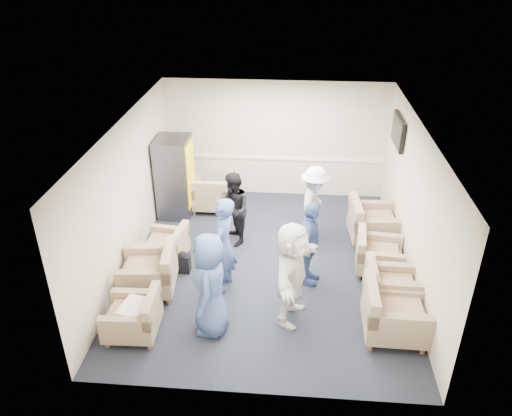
# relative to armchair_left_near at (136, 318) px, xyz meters

# --- Properties ---
(floor) EXTENTS (6.00, 6.00, 0.00)m
(floor) POSITION_rel_armchair_left_near_xyz_m (1.87, 1.99, -0.31)
(floor) COLOR black
(floor) RESTS_ON ground
(ceiling) EXTENTS (6.00, 6.00, 0.00)m
(ceiling) POSITION_rel_armchair_left_near_xyz_m (1.87, 1.99, 2.39)
(ceiling) COLOR silver
(ceiling) RESTS_ON back_wall
(back_wall) EXTENTS (5.00, 0.02, 2.70)m
(back_wall) POSITION_rel_armchair_left_near_xyz_m (1.87, 4.99, 1.04)
(back_wall) COLOR beige
(back_wall) RESTS_ON floor
(front_wall) EXTENTS (5.00, 0.02, 2.70)m
(front_wall) POSITION_rel_armchair_left_near_xyz_m (1.87, -1.01, 1.04)
(front_wall) COLOR beige
(front_wall) RESTS_ON floor
(left_wall) EXTENTS (0.02, 6.00, 2.70)m
(left_wall) POSITION_rel_armchair_left_near_xyz_m (-0.63, 1.99, 1.04)
(left_wall) COLOR beige
(left_wall) RESTS_ON floor
(right_wall) EXTENTS (0.02, 6.00, 2.70)m
(right_wall) POSITION_rel_armchair_left_near_xyz_m (4.37, 1.99, 1.04)
(right_wall) COLOR beige
(right_wall) RESTS_ON floor
(chair_rail) EXTENTS (4.98, 0.04, 0.06)m
(chair_rail) POSITION_rel_armchair_left_near_xyz_m (1.87, 4.97, 0.59)
(chair_rail) COLOR white
(chair_rail) RESTS_ON back_wall
(tv) EXTENTS (0.10, 1.00, 0.58)m
(tv) POSITION_rel_armchair_left_near_xyz_m (4.31, 3.79, 1.74)
(tv) COLOR black
(tv) RESTS_ON right_wall
(armchair_left_near) EXTENTS (0.80, 0.80, 0.62)m
(armchair_left_near) POSITION_rel_armchair_left_near_xyz_m (0.00, 0.00, 0.00)
(armchair_left_near) COLOR #8C755A
(armchair_left_near) RESTS_ON floor
(armchair_left_mid) EXTENTS (0.98, 0.98, 0.72)m
(armchair_left_mid) POSITION_rel_armchair_left_near_xyz_m (-0.03, 1.08, 0.05)
(armchair_left_mid) COLOR #8C755A
(armchair_left_mid) RESTS_ON floor
(armchair_left_far) EXTENTS (0.84, 0.84, 0.60)m
(armchair_left_far) POSITION_rel_armchair_left_near_xyz_m (0.01, 1.98, -0.01)
(armchair_left_far) COLOR #8C755A
(armchair_left_far) RESTS_ON floor
(armchair_right_near) EXTENTS (0.95, 0.95, 0.75)m
(armchair_right_near) POSITION_rel_armchair_left_near_xyz_m (3.85, 0.32, 0.06)
(armchair_right_near) COLOR #8C755A
(armchair_right_near) RESTS_ON floor
(armchair_right_midnear) EXTENTS (0.84, 0.84, 0.67)m
(armchair_right_midnear) POSITION_rel_armchair_left_near_xyz_m (3.91, 0.97, 0.02)
(armchair_right_midnear) COLOR #8C755A
(armchair_right_midnear) RESTS_ON floor
(armchair_right_midfar) EXTENTS (0.88, 0.88, 0.64)m
(armchair_right_midfar) POSITION_rel_armchair_left_near_xyz_m (3.84, 1.98, 0.01)
(armchair_right_midfar) COLOR #8C755A
(armchair_right_midfar) RESTS_ON floor
(armchair_right_far) EXTENTS (0.98, 0.98, 0.74)m
(armchair_right_far) POSITION_rel_armchair_left_near_xyz_m (3.87, 3.03, 0.06)
(armchair_right_far) COLOR #8C755A
(armchair_right_far) RESTS_ON floor
(armchair_corner) EXTENTS (0.86, 0.86, 0.68)m
(armchair_corner) POSITION_rel_armchair_left_near_xyz_m (0.50, 4.06, 0.03)
(armchair_corner) COLOR #8C755A
(armchair_corner) RESTS_ON floor
(vending_machine) EXTENTS (0.71, 0.82, 1.74)m
(vending_machine) POSITION_rel_armchair_left_near_xyz_m (-0.22, 3.84, 0.56)
(vending_machine) COLOR #505058
(vending_machine) RESTS_ON floor
(backpack) EXTENTS (0.26, 0.19, 0.43)m
(backpack) POSITION_rel_armchair_left_near_xyz_m (0.37, 1.66, -0.09)
(backpack) COLOR black
(backpack) RESTS_ON floor
(pillow) EXTENTS (0.45, 0.54, 0.14)m
(pillow) POSITION_rel_armchair_left_near_xyz_m (-0.00, -0.00, 0.17)
(pillow) COLOR white
(pillow) RESTS_ON armchair_left_near
(person_front_left) EXTENTS (0.55, 0.83, 1.69)m
(person_front_left) POSITION_rel_armchair_left_near_xyz_m (1.14, 0.20, 0.54)
(person_front_left) COLOR #3C5591
(person_front_left) RESTS_ON floor
(person_mid_left) EXTENTS (0.50, 0.68, 1.72)m
(person_mid_left) POSITION_rel_armchair_left_near_xyz_m (1.18, 1.26, 0.55)
(person_mid_left) COLOR #3C5591
(person_mid_left) RESTS_ON floor
(person_back_left) EXTENTS (0.80, 0.88, 1.49)m
(person_back_left) POSITION_rel_armchair_left_near_xyz_m (1.17, 2.74, 0.43)
(person_back_left) COLOR black
(person_back_left) RESTS_ON floor
(person_back_right) EXTENTS (0.80, 1.13, 1.58)m
(person_back_right) POSITION_rel_armchair_left_near_xyz_m (2.73, 2.97, 0.48)
(person_back_right) COLOR white
(person_back_right) RESTS_ON floor
(person_mid_right) EXTENTS (0.59, 0.98, 1.56)m
(person_mid_right) POSITION_rel_armchair_left_near_xyz_m (2.62, 1.55, 0.47)
(person_mid_right) COLOR #3C5591
(person_mid_right) RESTS_ON floor
(person_front_right) EXTENTS (0.90, 1.68, 1.72)m
(person_front_right) POSITION_rel_armchair_left_near_xyz_m (2.34, 0.57, 0.55)
(person_front_right) COLOR white
(person_front_right) RESTS_ON floor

